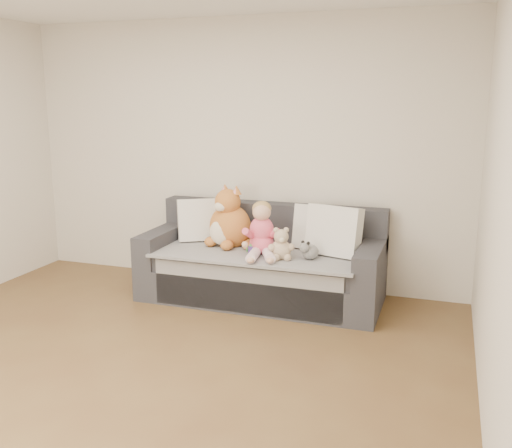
{
  "coord_description": "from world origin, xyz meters",
  "views": [
    {
      "loc": [
        1.98,
        -2.78,
        1.84
      ],
      "look_at": [
        0.39,
        1.87,
        0.75
      ],
      "focal_mm": 40.0,
      "sensor_mm": 36.0,
      "label": 1
    }
  ],
  "objects_px": {
    "toddler": "(262,232)",
    "teddy_bear": "(281,246)",
    "plush_cat": "(229,223)",
    "sofa": "(263,266)",
    "sippy_cup": "(251,249)"
  },
  "relations": [
    {
      "from": "toddler",
      "to": "sippy_cup",
      "type": "distance_m",
      "value": 0.17
    },
    {
      "from": "teddy_bear",
      "to": "sippy_cup",
      "type": "relative_size",
      "value": 2.79
    },
    {
      "from": "sofa",
      "to": "toddler",
      "type": "bearing_deg",
      "value": -74.78
    },
    {
      "from": "teddy_bear",
      "to": "toddler",
      "type": "bearing_deg",
      "value": 132.93
    },
    {
      "from": "plush_cat",
      "to": "teddy_bear",
      "type": "xyz_separation_m",
      "value": [
        0.6,
        -0.29,
        -0.11
      ]
    },
    {
      "from": "sofa",
      "to": "toddler",
      "type": "xyz_separation_m",
      "value": [
        0.05,
        -0.18,
        0.37
      ]
    },
    {
      "from": "plush_cat",
      "to": "teddy_bear",
      "type": "distance_m",
      "value": 0.67
    },
    {
      "from": "sofa",
      "to": "teddy_bear",
      "type": "relative_size",
      "value": 7.62
    },
    {
      "from": "toddler",
      "to": "teddy_bear",
      "type": "bearing_deg",
      "value": -41.22
    },
    {
      "from": "plush_cat",
      "to": "sippy_cup",
      "type": "xyz_separation_m",
      "value": [
        0.3,
        -0.23,
        -0.17
      ]
    },
    {
      "from": "toddler",
      "to": "plush_cat",
      "type": "height_order",
      "value": "plush_cat"
    },
    {
      "from": "teddy_bear",
      "to": "sippy_cup",
      "type": "height_order",
      "value": "teddy_bear"
    },
    {
      "from": "sofa",
      "to": "plush_cat",
      "type": "bearing_deg",
      "value": 177.16
    },
    {
      "from": "sippy_cup",
      "to": "plush_cat",
      "type": "bearing_deg",
      "value": 142.74
    },
    {
      "from": "sippy_cup",
      "to": "teddy_bear",
      "type": "bearing_deg",
      "value": -12.54
    }
  ]
}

